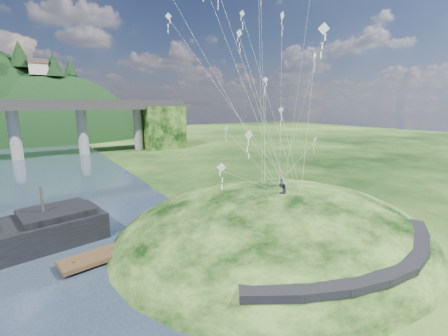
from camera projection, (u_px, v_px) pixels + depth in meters
ground at (223, 261)px, 26.98m from camera, size 320.00×320.00×0.00m
grass_hill at (274, 245)px, 33.20m from camera, size 36.00×32.00×13.00m
footpath at (376, 263)px, 22.53m from camera, size 22.29×5.84×0.83m
wooden_dock at (147, 240)px, 29.86m from camera, size 16.15×4.95×1.14m
kite_flyers at (283, 182)px, 30.89m from camera, size 2.29×2.44×1.95m
kite_swarm at (256, 47)px, 28.85m from camera, size 20.79×16.34×19.33m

